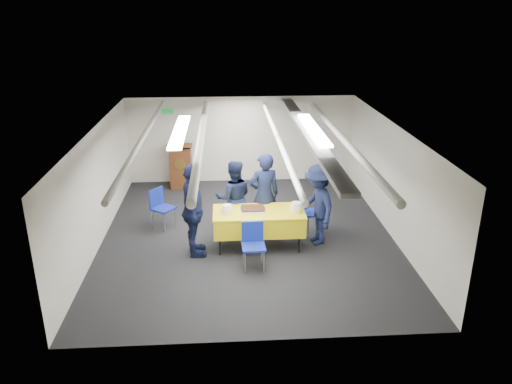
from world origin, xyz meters
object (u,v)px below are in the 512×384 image
(podium, at_px, (181,165))
(sailor_a, at_px, (264,195))
(chair_right, at_px, (318,209))
(sailor_d, at_px, (318,205))
(sheet_cake, at_px, (253,209))
(sailor_b, at_px, (234,198))
(sailor_c, at_px, (193,211))
(chair_near, at_px, (253,241))
(chair_left, at_px, (160,204))
(serving_table, at_px, (259,221))

(podium, distance_m, sailor_a, 3.63)
(chair_right, distance_m, sailor_d, 0.58)
(sheet_cake, height_order, sailor_b, sailor_b)
(sailor_d, bearing_deg, sailor_c, -95.00)
(podium, relative_size, chair_near, 1.44)
(sailor_b, bearing_deg, sailor_a, 164.06)
(chair_right, relative_size, sailor_c, 0.47)
(chair_right, height_order, sailor_c, sailor_c)
(sailor_b, distance_m, sailor_d, 1.75)
(chair_near, bearing_deg, sailor_b, 102.05)
(sailor_a, relative_size, sailor_c, 0.98)
(sailor_a, xyz_separation_m, sailor_d, (1.04, -0.39, -0.08))
(sailor_c, bearing_deg, sheet_cake, -83.59)
(sailor_a, relative_size, sailor_d, 1.09)
(sheet_cake, bearing_deg, chair_right, 23.36)
(chair_near, xyz_separation_m, chair_left, (-1.89, 1.88, 0.00))
(sheet_cake, relative_size, chair_right, 0.55)
(chair_near, relative_size, chair_left, 1.00)
(sailor_b, xyz_separation_m, sailor_c, (-0.78, -0.91, 0.12))
(chair_left, bearing_deg, chair_near, -44.90)
(serving_table, height_order, chair_near, chair_near)
(sailor_b, bearing_deg, sheet_cake, 116.10)
(sheet_cake, relative_size, sailor_c, 0.26)
(chair_right, bearing_deg, podium, 136.25)
(chair_near, xyz_separation_m, chair_right, (1.46, 1.41, 0.00))
(chair_near, xyz_separation_m, sailor_b, (-0.31, 1.46, 0.27))
(chair_near, height_order, sailor_b, sailor_b)
(sheet_cake, xyz_separation_m, chair_left, (-1.93, 1.08, -0.28))
(sailor_b, relative_size, sailor_d, 0.97)
(sailor_a, bearing_deg, sailor_d, 147.56)
(sheet_cake, xyz_separation_m, chair_right, (1.41, 0.61, -0.28))
(chair_right, height_order, sailor_a, sailor_a)
(chair_left, height_order, sailor_d, sailor_d)
(chair_near, bearing_deg, serving_table, 78.73)
(serving_table, distance_m, podium, 3.99)
(chair_right, bearing_deg, serving_table, -154.74)
(chair_near, bearing_deg, sailor_d, 34.28)
(sheet_cake, height_order, chair_near, chair_near)
(serving_table, xyz_separation_m, chair_left, (-2.05, 1.09, -0.03))
(serving_table, relative_size, sailor_d, 1.08)
(chair_left, relative_size, sailor_a, 0.48)
(podium, xyz_separation_m, sailor_b, (1.32, -2.90, 0.19))
(chair_left, distance_m, sailor_b, 1.66)
(podium, distance_m, chair_right, 4.28)
(chair_left, bearing_deg, sheet_cake, -29.28)
(chair_near, relative_size, sailor_b, 0.54)
(serving_table, xyz_separation_m, chair_near, (-0.16, -0.80, -0.03))
(sailor_b, bearing_deg, chair_near, 99.98)
(podium, relative_size, chair_left, 1.44)
(chair_near, bearing_deg, sailor_c, 153.34)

